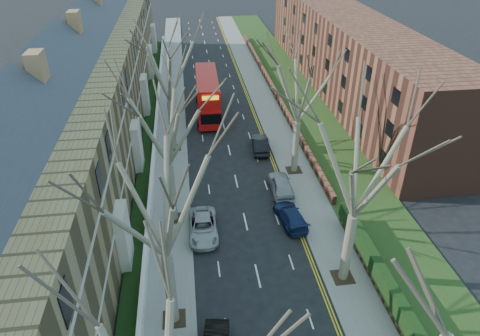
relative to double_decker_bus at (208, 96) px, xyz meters
name	(u,v)px	position (x,y,z in m)	size (l,w,h in m)	color
pavement_left	(172,107)	(-4.47, 2.43, -2.24)	(3.00, 102.00, 0.12)	slate
pavement_right	(265,102)	(7.53, 2.43, -2.24)	(3.00, 102.00, 0.12)	slate
terrace_left	(91,92)	(-12.12, -5.57, 3.23)	(9.70, 78.00, 13.60)	olive
flats_right	(344,52)	(18.99, 6.43, 2.69)	(13.97, 54.00, 10.00)	brown
front_wall_left	(156,132)	(-6.12, -5.57, -1.68)	(0.30, 78.00, 1.00)	white
grass_verge_right	(299,100)	(12.03, 2.43, -2.15)	(6.00, 102.00, 0.06)	#203C15
tree_left_mid	(159,192)	(-4.17, -30.57, 7.26)	(10.50, 10.50, 14.71)	#716851
tree_left_far	(164,115)	(-4.17, -20.57, 6.94)	(10.15, 10.15, 14.22)	#716851
tree_left_dist	(166,59)	(-4.17, -8.57, 7.26)	(10.50, 10.50, 14.71)	#716851
tree_right_mid	(363,158)	(7.23, -28.57, 7.26)	(10.50, 10.50, 14.71)	#716851
tree_right_far	(301,79)	(7.23, -14.57, 6.95)	(10.15, 10.15, 14.22)	#716851
double_decker_bus	(208,96)	(0.00, 0.00, 0.00)	(3.03, 11.23, 4.66)	red
car_left_far	(203,227)	(-1.92, -22.62, -1.63)	(2.22, 4.82, 1.34)	#A3A4A9
car_right_near	(291,216)	(5.09, -22.11, -1.66)	(1.79, 4.39, 1.28)	navy
car_right_mid	(281,185)	(5.23, -17.86, -1.52)	(1.84, 4.57, 1.56)	#9B9EA3
car_right_far	(260,144)	(4.74, -10.02, -1.57)	(1.53, 4.39, 1.45)	black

